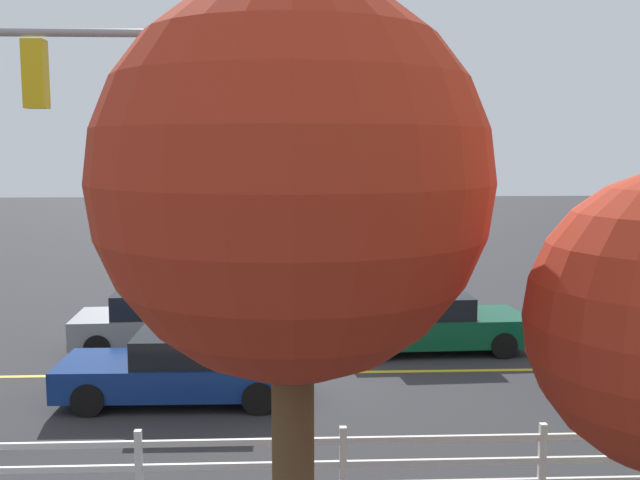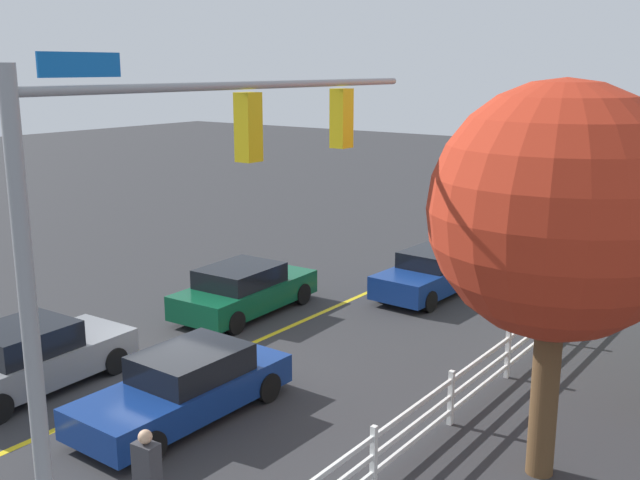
{
  "view_description": "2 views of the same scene",
  "coord_description": "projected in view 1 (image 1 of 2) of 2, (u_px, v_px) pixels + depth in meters",
  "views": [
    {
      "loc": [
        -0.79,
        16.21,
        5.1
      ],
      "look_at": [
        -1.45,
        1.14,
        3.19
      ],
      "focal_mm": 41.32,
      "sensor_mm": 36.0,
      "label": 1
    },
    {
      "loc": [
        11.13,
        12.25,
        7.02
      ],
      "look_at": [
        -3.02,
        1.89,
        2.95
      ],
      "focal_mm": 41.96,
      "sensor_mm": 36.0,
      "label": 2
    }
  ],
  "objects": [
    {
      "name": "car_0",
      "position": [
        429.0,
        322.0,
        18.56
      ],
      "size": [
        4.68,
        2.2,
        1.45
      ],
      "rotation": [
        0.0,
        0.0,
        3.18
      ],
      "color": "#0C4C2D",
      "rests_on": "ground_plane"
    },
    {
      "name": "car_1",
      "position": [
        163.0,
        321.0,
        18.58
      ],
      "size": [
        4.52,
        2.15,
        1.52
      ],
      "rotation": [
        0.0,
        0.0,
        3.18
      ],
      "color": "slate",
      "rests_on": "ground_plane"
    },
    {
      "name": "tree_2",
      "position": [
        292.0,
        185.0,
        7.87
      ],
      "size": [
        4.29,
        4.29,
        6.87
      ],
      "color": "brown",
      "rests_on": "ground_plane"
    },
    {
      "name": "lane_center_stripe",
      "position": [
        429.0,
        371.0,
        16.84
      ],
      "size": [
        28.0,
        0.16,
        0.01
      ],
      "primitive_type": "cube",
      "color": "gold",
      "rests_on": "ground_plane"
    },
    {
      "name": "white_rail_fence",
      "position": [
        443.0,
        462.0,
        10.57
      ],
      "size": [
        26.1,
        0.1,
        1.15
      ],
      "color": "white",
      "rests_on": "ground_plane"
    },
    {
      "name": "car_2",
      "position": [
        183.0,
        368.0,
        14.86
      ],
      "size": [
        4.79,
        1.97,
        1.4
      ],
      "rotation": [
        0.0,
        0.0,
        -0.01
      ],
      "color": "navy",
      "rests_on": "ground_plane"
    },
    {
      "name": "ground_plane",
      "position": [
        254.0,
        374.0,
        16.67
      ],
      "size": [
        120.0,
        120.0,
        0.0
      ],
      "primitive_type": "plane",
      "color": "#2D2D30"
    }
  ]
}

